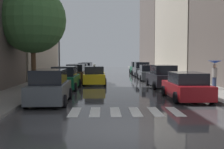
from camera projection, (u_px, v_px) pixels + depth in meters
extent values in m
cube|color=#3B3B3E|center=(112.00, 78.00, 33.02)|extent=(28.00, 72.00, 0.04)
cube|color=gray|center=(57.00, 77.00, 32.83)|extent=(3.00, 72.00, 0.15)
cube|color=gray|center=(167.00, 77.00, 33.20)|extent=(3.00, 72.00, 0.15)
cube|color=silver|center=(75.00, 112.00, 12.43)|extent=(0.45, 2.20, 0.01)
cube|color=silver|center=(95.00, 112.00, 12.45)|extent=(0.45, 2.20, 0.01)
cube|color=silver|center=(115.00, 112.00, 12.48)|extent=(0.45, 2.20, 0.01)
cube|color=silver|center=(135.00, 112.00, 12.50)|extent=(0.45, 2.20, 0.01)
cube|color=silver|center=(155.00, 111.00, 12.53)|extent=(0.45, 2.20, 0.01)
cube|color=silver|center=(175.00, 111.00, 12.56)|extent=(0.45, 2.20, 0.01)
cube|color=#9E9384|center=(22.00, 33.00, 34.21)|extent=(6.00, 16.99, 10.81)
cube|color=#9E9384|center=(188.00, 28.00, 39.52)|extent=(6.00, 19.34, 13.18)
cube|color=#564C47|center=(160.00, 8.00, 59.40)|extent=(6.00, 20.66, 25.90)
cube|color=#474C51|center=(50.00, 91.00, 14.80)|extent=(1.92, 4.32, 0.89)
cube|color=black|center=(49.00, 77.00, 14.54)|extent=(1.66, 2.39, 0.73)
cylinder|color=black|center=(38.00, 94.00, 16.18)|extent=(0.23, 0.64, 0.64)
cylinder|color=black|center=(70.00, 94.00, 16.27)|extent=(0.23, 0.64, 0.64)
cylinder|color=black|center=(26.00, 101.00, 13.37)|extent=(0.23, 0.64, 0.64)
cylinder|color=black|center=(64.00, 101.00, 13.46)|extent=(0.23, 0.64, 0.64)
cube|color=#0C4C2D|center=(66.00, 81.00, 21.35)|extent=(1.89, 4.70, 0.86)
cube|color=black|center=(65.00, 71.00, 21.06)|extent=(1.64, 2.59, 0.71)
cylinder|color=black|center=(57.00, 83.00, 22.89)|extent=(0.23, 0.64, 0.64)
cylinder|color=black|center=(80.00, 83.00, 22.91)|extent=(0.23, 0.64, 0.64)
cylinder|color=black|center=(50.00, 87.00, 19.82)|extent=(0.23, 0.64, 0.64)
cylinder|color=black|center=(75.00, 87.00, 19.84)|extent=(0.23, 0.64, 0.64)
cube|color=brown|center=(76.00, 75.00, 27.90)|extent=(1.92, 4.31, 0.86)
cube|color=black|center=(76.00, 68.00, 27.64)|extent=(1.63, 2.39, 0.70)
cylinder|color=black|center=(70.00, 77.00, 29.33)|extent=(0.24, 0.65, 0.64)
cylinder|color=black|center=(86.00, 77.00, 29.31)|extent=(0.24, 0.65, 0.64)
cylinder|color=black|center=(65.00, 79.00, 26.53)|extent=(0.24, 0.65, 0.64)
cylinder|color=black|center=(83.00, 79.00, 26.51)|extent=(0.24, 0.65, 0.64)
cube|color=navy|center=(80.00, 73.00, 33.59)|extent=(1.87, 4.53, 0.80)
cube|color=black|center=(80.00, 67.00, 33.32)|extent=(1.64, 2.50, 0.65)
cylinder|color=black|center=(74.00, 74.00, 35.07)|extent=(0.22, 0.64, 0.64)
cylinder|color=black|center=(89.00, 74.00, 35.13)|extent=(0.22, 0.64, 0.64)
cylinder|color=black|center=(71.00, 76.00, 32.09)|extent=(0.22, 0.64, 0.64)
cylinder|color=black|center=(87.00, 75.00, 32.15)|extent=(0.22, 0.64, 0.64)
cube|color=silver|center=(85.00, 70.00, 40.19)|extent=(1.91, 4.53, 0.79)
cube|color=black|center=(85.00, 65.00, 39.92)|extent=(1.67, 2.49, 0.65)
cylinder|color=black|center=(79.00, 71.00, 41.67)|extent=(0.22, 0.64, 0.64)
cylinder|color=black|center=(92.00, 71.00, 41.72)|extent=(0.22, 0.64, 0.64)
cylinder|color=black|center=(77.00, 72.00, 38.70)|extent=(0.22, 0.64, 0.64)
cylinder|color=black|center=(91.00, 72.00, 38.75)|extent=(0.22, 0.64, 0.64)
cube|color=maroon|center=(87.00, 68.00, 46.39)|extent=(1.94, 4.24, 0.77)
cube|color=black|center=(87.00, 64.00, 46.14)|extent=(1.65, 2.35, 0.63)
cylinder|color=black|center=(83.00, 69.00, 47.79)|extent=(0.25, 0.65, 0.64)
cylinder|color=black|center=(93.00, 69.00, 47.77)|extent=(0.25, 0.65, 0.64)
cylinder|color=black|center=(81.00, 70.00, 45.04)|extent=(0.25, 0.65, 0.64)
cylinder|color=black|center=(92.00, 70.00, 45.02)|extent=(0.25, 0.65, 0.64)
cube|color=maroon|center=(186.00, 90.00, 16.10)|extent=(1.91, 4.48, 0.77)
cube|color=black|center=(187.00, 78.00, 15.83)|extent=(1.68, 2.47, 0.63)
cylinder|color=black|center=(164.00, 91.00, 17.57)|extent=(0.22, 0.64, 0.64)
cylinder|color=black|center=(194.00, 91.00, 17.62)|extent=(0.22, 0.64, 0.64)
cylinder|color=black|center=(176.00, 98.00, 14.62)|extent=(0.22, 0.64, 0.64)
cylinder|color=black|center=(212.00, 98.00, 14.67)|extent=(0.22, 0.64, 0.64)
cube|color=black|center=(162.00, 79.00, 22.68)|extent=(2.08, 4.30, 0.89)
cube|color=black|center=(163.00, 70.00, 22.41)|extent=(1.77, 2.40, 0.73)
cylinder|color=black|center=(147.00, 82.00, 24.01)|extent=(0.25, 0.65, 0.64)
cylinder|color=black|center=(169.00, 82.00, 24.15)|extent=(0.25, 0.65, 0.64)
cylinder|color=black|center=(155.00, 85.00, 21.24)|extent=(0.25, 0.65, 0.64)
cylinder|color=black|center=(179.00, 85.00, 21.38)|extent=(0.25, 0.65, 0.64)
cube|color=#474C51|center=(148.00, 75.00, 29.40)|extent=(2.01, 4.62, 0.80)
cube|color=black|center=(149.00, 68.00, 29.13)|extent=(1.73, 2.56, 0.65)
cylinder|color=black|center=(138.00, 76.00, 30.92)|extent=(0.24, 0.65, 0.64)
cylinder|color=black|center=(155.00, 76.00, 30.92)|extent=(0.24, 0.65, 0.64)
cylinder|color=black|center=(141.00, 78.00, 27.91)|extent=(0.24, 0.65, 0.64)
cylinder|color=black|center=(160.00, 78.00, 27.91)|extent=(0.24, 0.65, 0.64)
cube|color=#474C51|center=(141.00, 72.00, 34.98)|extent=(1.84, 4.65, 0.91)
cube|color=black|center=(141.00, 65.00, 34.70)|extent=(1.61, 2.56, 0.74)
cylinder|color=black|center=(133.00, 73.00, 36.51)|extent=(0.22, 0.64, 0.64)
cylinder|color=black|center=(147.00, 73.00, 36.55)|extent=(0.22, 0.64, 0.64)
cylinder|color=black|center=(135.00, 75.00, 33.46)|extent=(0.22, 0.64, 0.64)
cylinder|color=black|center=(150.00, 75.00, 33.49)|extent=(0.22, 0.64, 0.64)
cube|color=#0C4C2D|center=(137.00, 70.00, 40.23)|extent=(2.04, 4.66, 0.87)
cube|color=black|center=(138.00, 64.00, 39.95)|extent=(1.76, 2.58, 0.71)
cylinder|color=black|center=(130.00, 71.00, 41.76)|extent=(0.23, 0.64, 0.64)
cylinder|color=black|center=(143.00, 71.00, 41.78)|extent=(0.23, 0.64, 0.64)
cylinder|color=black|center=(132.00, 72.00, 38.72)|extent=(0.23, 0.64, 0.64)
cylinder|color=black|center=(146.00, 72.00, 38.73)|extent=(0.23, 0.64, 0.64)
cube|color=yellow|center=(94.00, 78.00, 25.16)|extent=(1.95, 4.59, 0.80)
cube|color=black|center=(94.00, 70.00, 24.88)|extent=(1.68, 2.54, 0.65)
cube|color=#F2EDCC|center=(94.00, 65.00, 24.86)|extent=(0.21, 0.36, 0.18)
cylinder|color=black|center=(85.00, 79.00, 26.62)|extent=(0.23, 0.64, 0.64)
cylinder|color=black|center=(104.00, 79.00, 26.72)|extent=(0.23, 0.64, 0.64)
cylinder|color=black|center=(83.00, 82.00, 23.63)|extent=(0.23, 0.64, 0.64)
cylinder|color=black|center=(105.00, 82.00, 23.72)|extent=(0.23, 0.64, 0.64)
cylinder|color=navy|center=(214.00, 83.00, 20.10)|extent=(0.28, 0.28, 0.85)
cylinder|color=gray|center=(215.00, 73.00, 20.05)|extent=(0.36, 0.36, 0.67)
sphere|color=tan|center=(215.00, 66.00, 20.02)|extent=(0.26, 0.26, 0.26)
cone|color=navy|center=(215.00, 62.00, 20.01)|extent=(1.00, 1.00, 0.20)
cylinder|color=#333338|center=(215.00, 67.00, 20.03)|extent=(0.02, 0.02, 0.76)
cylinder|color=#513823|center=(34.00, 68.00, 21.46)|extent=(0.36, 0.36, 2.97)
sphere|color=#3A6635|center=(33.00, 20.00, 21.23)|extent=(5.09, 5.09, 5.09)
cylinder|color=#595B60|center=(59.00, 46.00, 28.65)|extent=(0.16, 0.16, 6.86)
ellipsoid|color=beige|center=(59.00, 11.00, 28.42)|extent=(0.60, 0.28, 0.24)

